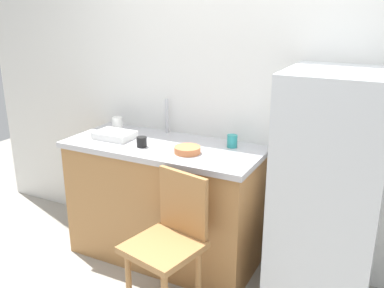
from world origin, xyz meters
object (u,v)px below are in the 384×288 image
at_px(chair, 170,239).
at_px(cup_teal, 232,141).
at_px(terracotta_bowl, 187,150).
at_px(refrigerator, 328,196).
at_px(cup_white, 117,124).
at_px(cup_black, 142,142).
at_px(dish_tray, 115,135).

xyz_separation_m(chair, cup_teal, (0.12, 0.67, 0.44)).
bearing_deg(chair, terracotta_bowl, 115.62).
height_order(refrigerator, cup_white, refrigerator).
distance_m(terracotta_bowl, cup_black, 0.34).
height_order(cup_white, cup_black, cup_white).
distance_m(chair, cup_black, 0.73).
bearing_deg(cup_black, dish_tray, 165.31).
xyz_separation_m(dish_tray, cup_black, (0.29, -0.08, 0.01)).
bearing_deg(cup_teal, chair, -100.15).
xyz_separation_m(chair, cup_black, (-0.44, 0.39, 0.44)).
bearing_deg(dish_tray, terracotta_bowl, -4.51).
relative_size(refrigerator, terracotta_bowl, 8.50).
bearing_deg(cup_white, refrigerator, -5.06).
height_order(terracotta_bowl, cup_black, cup_black).
distance_m(chair, cup_white, 1.15).
bearing_deg(terracotta_bowl, cup_teal, 49.17).
bearing_deg(dish_tray, cup_black, -14.69).
xyz_separation_m(refrigerator, cup_white, (-1.64, 0.15, 0.20)).
xyz_separation_m(refrigerator, dish_tray, (-1.54, -0.03, 0.18)).
bearing_deg(terracotta_bowl, cup_white, 162.92).
height_order(dish_tray, cup_teal, cup_teal).
height_order(refrigerator, cup_black, refrigerator).
bearing_deg(cup_teal, dish_tray, -166.64).
bearing_deg(refrigerator, chair, -148.51).
distance_m(cup_teal, cup_white, 0.95).
bearing_deg(terracotta_bowl, cup_black, -175.70).
distance_m(dish_tray, terracotta_bowl, 0.63).
distance_m(refrigerator, terracotta_bowl, 0.93).
bearing_deg(terracotta_bowl, chair, -76.80).
relative_size(dish_tray, cup_teal, 3.22).
xyz_separation_m(chair, dish_tray, (-0.73, 0.47, 0.42)).
height_order(cup_teal, cup_black, cup_teal).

